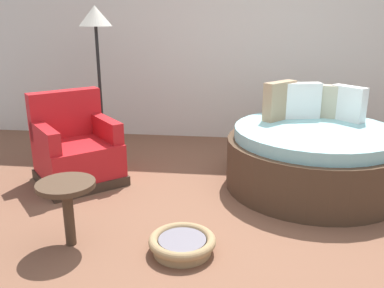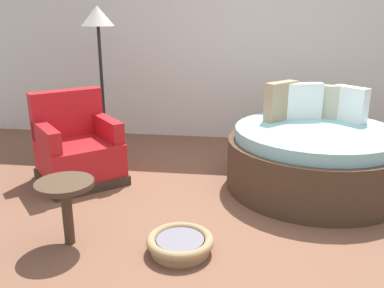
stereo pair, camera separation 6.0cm
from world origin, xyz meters
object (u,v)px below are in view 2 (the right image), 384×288
at_px(red_armchair, 77,150).
at_px(floor_lamp, 98,30).
at_px(round_daybed, 314,157).
at_px(pet_basket, 180,243).
at_px(side_table, 65,193).

relative_size(red_armchair, floor_lamp, 0.62).
bearing_deg(round_daybed, pet_basket, -129.21).
bearing_deg(pet_basket, round_daybed, 50.79).
height_order(round_daybed, pet_basket, round_daybed).
distance_m(round_daybed, floor_lamp, 2.95).
distance_m(pet_basket, side_table, 0.95).
bearing_deg(floor_lamp, side_table, -77.68).
height_order(round_daybed, floor_lamp, floor_lamp).
bearing_deg(red_armchair, round_daybed, 3.15).
distance_m(round_daybed, side_table, 2.47).
bearing_deg(side_table, floor_lamp, 102.32).
bearing_deg(side_table, pet_basket, -0.73).
height_order(red_armchair, pet_basket, red_armchair).
bearing_deg(floor_lamp, round_daybed, -19.83).
distance_m(pet_basket, floor_lamp, 3.08).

